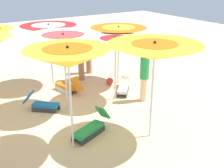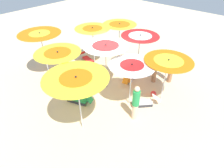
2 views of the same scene
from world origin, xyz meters
TOP-DOWN VIEW (x-y plane):
  - ground at (0.00, 0.00)m, footprint 34.64×34.64m
  - beach_umbrella_0 at (-2.75, -1.30)m, footprint 2.25×2.25m
  - beach_umbrella_1 at (-0.33, -1.82)m, footprint 1.94×1.94m
  - beach_umbrella_2 at (0.91, -2.79)m, footprint 2.06×2.06m
  - beach_umbrella_3 at (-2.12, 0.62)m, footprint 1.90×1.90m
  - beach_umbrella_4 at (-0.12, -0.16)m, footprint 2.09×2.09m
  - beach_umbrella_5 at (2.05, -0.56)m, footprint 1.99×1.99m
  - lounger_0 at (0.21, 0.53)m, footprint 0.97×1.02m
  - lounger_1 at (-1.84, -0.03)m, footprint 0.77×1.29m
  - lounger_2 at (1.11, -0.74)m, footprint 1.30×0.63m
  - lounger_4 at (0.02, -2.42)m, footprint 1.19×1.13m
  - beachgoer_0 at (-0.93, -2.56)m, footprint 0.30×0.30m
  - beachgoer_1 at (2.51, -2.38)m, footprint 0.30×0.30m
  - beachgoer_2 at (1.95, -1.73)m, footprint 0.30×0.30m
  - beach_ball at (0.89, -2.38)m, footprint 0.28×0.28m

SIDE VIEW (x-z plane):
  - ground at x=0.00m, z-range -0.04..0.00m
  - beach_ball at x=0.89m, z-range 0.00..0.28m
  - lounger_4 at x=0.02m, z-range -0.08..0.46m
  - lounger_0 at x=0.21m, z-range -0.10..0.51m
  - lounger_1 at x=-1.84m, z-range -0.12..0.52m
  - lounger_2 at x=1.11m, z-range -0.12..0.54m
  - beachgoer_2 at x=1.95m, z-range 0.03..1.67m
  - beachgoer_1 at x=2.51m, z-range 0.04..1.70m
  - beachgoer_0 at x=-0.93m, z-range 0.04..1.74m
  - beach_umbrella_1 at x=-0.33m, z-range 0.83..2.99m
  - beach_umbrella_2 at x=0.91m, z-range 0.88..3.09m
  - beach_umbrella_5 at x=2.05m, z-range 0.95..3.29m
  - beach_umbrella_4 at x=-0.12m, z-range 1.00..3.43m
  - beach_umbrella_0 at x=-2.75m, z-range 1.02..3.57m
  - beach_umbrella_3 at x=-2.12m, z-range 1.01..3.58m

